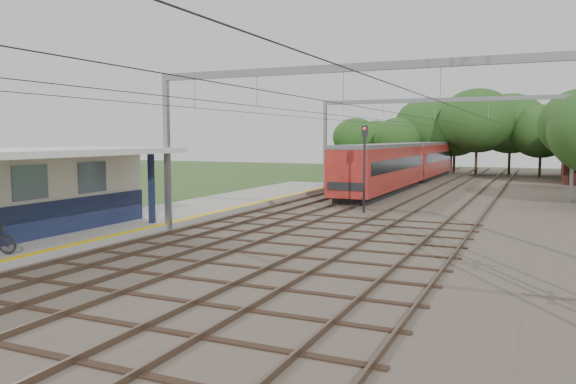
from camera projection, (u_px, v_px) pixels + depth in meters
The scene contains 8 objects.
ballast_bed at pixel (431, 204), 35.14m from camera, with size 18.00×90.00×0.10m, color #473D33.
platform at pixel (110, 228), 25.30m from camera, with size 5.00×52.00×0.35m, color gray.
yellow_stripe at pixel (150, 227), 24.37m from camera, with size 0.45×52.00×0.01m, color yellow.
rail_tracks at pixel (392, 201), 36.15m from camera, with size 11.80×88.00×0.15m.
catenary_system at pixel (407, 114), 30.58m from camera, with size 17.22×88.00×7.00m.
tree_band at pixel (477, 131), 59.35m from camera, with size 31.72×30.88×8.82m.
train at pixel (408, 162), 49.36m from camera, with size 2.78×34.63×3.66m.
signal_post at pixel (364, 156), 30.60m from camera, with size 0.38×0.32×4.88m.
Camera 1 is at (10.12, -5.52, 4.22)m, focal length 35.00 mm.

